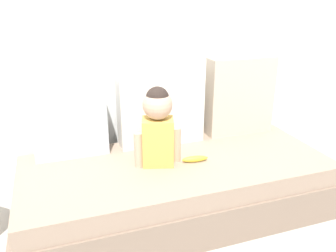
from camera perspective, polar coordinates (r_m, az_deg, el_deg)
name	(u,v)px	position (r m, az deg, el deg)	size (l,w,h in m)	color
ground_plane	(176,211)	(2.42, 1.40, -13.74)	(12.00, 12.00, 0.00)	#B2ADA3
back_wall	(150,12)	(2.52, -3.02, 18.16)	(5.20, 0.10, 2.51)	white
couch	(177,187)	(2.32, 1.44, -10.00)	(2.00, 0.86, 0.37)	#826C5B
throw_pillow_left	(70,122)	(2.33, -15.86, 0.56)	(0.47, 0.16, 0.45)	#B2BCC6
throw_pillow_center	(161,102)	(2.41, -1.21, 3.92)	(0.59, 0.16, 0.60)	silver
throw_pillow_right	(239,96)	(2.66, 11.64, 4.92)	(0.51, 0.16, 0.58)	#C1B29E
toddler	(158,124)	(2.10, -1.70, 0.27)	(0.30, 0.20, 0.50)	gold
banana	(195,159)	(2.22, 4.45, -5.40)	(0.17, 0.04, 0.04)	yellow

